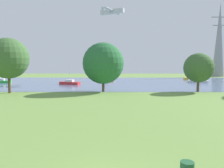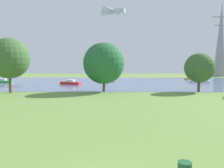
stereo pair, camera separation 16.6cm
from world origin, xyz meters
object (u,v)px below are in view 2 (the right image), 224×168
(sailboat_green, at_px, (2,81))
(sailboat_orange, at_px, (107,79))
(sailboat_yellow, at_px, (193,78))
(electricity_pylon, at_px, (221,40))
(tree_west_near, at_px, (199,68))
(sailboat_white, at_px, (199,81))
(light_aircraft, at_px, (113,12))
(tree_east_near, at_px, (9,58))
(tree_east_far, at_px, (104,63))
(sailboat_red, at_px, (71,83))

(sailboat_green, xyz_separation_m, sailboat_orange, (25.89, 7.57, -0.03))
(sailboat_yellow, distance_m, electricity_pylon, 26.74)
(sailboat_green, distance_m, tree_west_near, 46.05)
(sailboat_white, bearing_deg, light_aircraft, 175.40)
(sailboat_yellow, relative_size, tree_west_near, 1.03)
(sailboat_green, bearing_deg, light_aircraft, 6.88)
(tree_east_near, relative_size, electricity_pylon, 0.32)
(tree_east_far, height_order, electricity_pylon, electricity_pylon)
(sailboat_white, xyz_separation_m, sailboat_green, (-49.67, -1.59, 0.02))
(sailboat_red, bearing_deg, electricity_pylon, 34.03)
(sailboat_white, bearing_deg, sailboat_orange, 165.88)
(electricity_pylon, relative_size, light_aircraft, 3.42)
(tree_west_near, relative_size, light_aircraft, 0.82)
(sailboat_red, relative_size, light_aircraft, 0.64)
(sailboat_orange, bearing_deg, sailboat_white, -14.12)
(sailboat_green, relative_size, tree_west_near, 1.22)
(sailboat_red, bearing_deg, sailboat_green, 168.13)
(tree_east_near, xyz_separation_m, light_aircraft, (16.62, 22.38, 12.47))
(sailboat_yellow, bearing_deg, sailboat_green, -166.23)
(tree_east_far, relative_size, tree_west_near, 1.27)
(electricity_pylon, bearing_deg, light_aircraft, -146.52)
(sailboat_green, bearing_deg, tree_east_far, -32.74)
(sailboat_red, bearing_deg, tree_west_near, -28.24)
(sailboat_yellow, height_order, tree_east_far, tree_east_far)
(sailboat_green, distance_m, sailboat_yellow, 53.48)
(sailboat_orange, height_order, tree_west_near, tree_west_near)
(sailboat_orange, bearing_deg, tree_west_near, -55.72)
(sailboat_orange, relative_size, electricity_pylon, 0.21)
(tree_west_near, bearing_deg, tree_east_near, -176.34)
(sailboat_yellow, bearing_deg, sailboat_white, -101.54)
(sailboat_green, distance_m, electricity_pylon, 75.12)
(tree_east_far, xyz_separation_m, electricity_pylon, (41.29, 46.73, 8.93))
(sailboat_yellow, height_order, electricity_pylon, electricity_pylon)
(sailboat_white, distance_m, sailboat_yellow, 11.37)
(tree_east_far, distance_m, electricity_pylon, 62.99)
(sailboat_white, height_order, sailboat_orange, sailboat_white)
(sailboat_red, relative_size, tree_east_far, 0.62)
(tree_west_near, bearing_deg, light_aircraft, 126.17)
(tree_east_far, bearing_deg, electricity_pylon, 48.54)
(sailboat_white, height_order, tree_east_near, tree_east_near)
(sailboat_orange, distance_m, tree_east_near, 30.85)
(sailboat_red, xyz_separation_m, tree_west_near, (24.63, -13.22, 3.64))
(sailboat_red, relative_size, tree_east_near, 0.58)
(tree_east_near, relative_size, light_aircraft, 1.11)
(tree_east_near, bearing_deg, tree_east_far, 7.66)
(tree_east_near, distance_m, tree_west_near, 31.61)
(light_aircraft, bearing_deg, sailboat_orange, 113.90)
(sailboat_white, bearing_deg, sailboat_yellow, 78.46)
(light_aircraft, bearing_deg, sailboat_white, -4.60)
(tree_east_far, bearing_deg, sailboat_green, 147.26)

